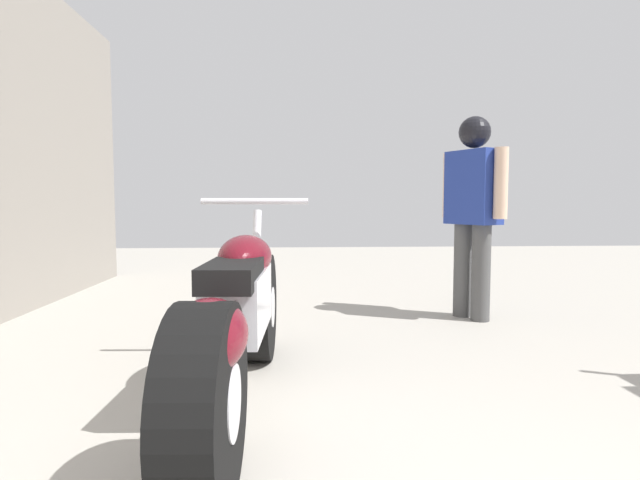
{
  "coord_description": "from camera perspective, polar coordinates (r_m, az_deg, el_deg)",
  "views": [
    {
      "loc": [
        -0.55,
        0.11,
        0.99
      ],
      "look_at": [
        -0.34,
        3.58,
        0.74
      ],
      "focal_mm": 27.89,
      "sensor_mm": 36.0,
      "label": 1
    }
  ],
  "objects": [
    {
      "name": "ground_plane",
      "position": [
        3.43,
        6.13,
        -12.66
      ],
      "size": [
        16.07,
        16.07,
        0.0
      ],
      "primitive_type": "plane",
      "color": "#A8A399"
    },
    {
      "name": "motorcycle_maroon_cruiser",
      "position": [
        2.4,
        -9.49,
        -9.25
      ],
      "size": [
        0.65,
        2.2,
        1.03
      ],
      "color": "black",
      "rests_on": "ground_plane"
    },
    {
      "name": "mechanic_in_blue",
      "position": [
        4.45,
        17.18,
        4.56
      ],
      "size": [
        0.42,
        0.65,
        1.73
      ],
      "color": "#4C4C4C",
      "rests_on": "ground_plane"
    }
  ]
}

